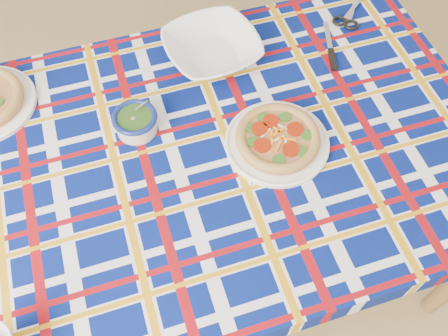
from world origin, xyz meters
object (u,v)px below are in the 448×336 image
dining_table (203,167)px  pesto_bowl (135,121)px  serving_bowl (212,49)px  main_focaccia_plate (278,138)px

dining_table → pesto_bowl: pesto_bowl is taller
dining_table → serving_bowl: bearing=68.7°
dining_table → serving_bowl: 0.34m
dining_table → serving_bowl: (0.19, 0.26, 0.10)m
pesto_bowl → main_focaccia_plate: bearing=-40.1°
pesto_bowl → serving_bowl: bearing=20.9°
dining_table → main_focaccia_plate: (0.17, -0.08, 0.09)m
serving_bowl → main_focaccia_plate: bearing=-93.7°
dining_table → serving_bowl: size_ratio=6.34×
serving_bowl → dining_table: bearing=-126.2°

